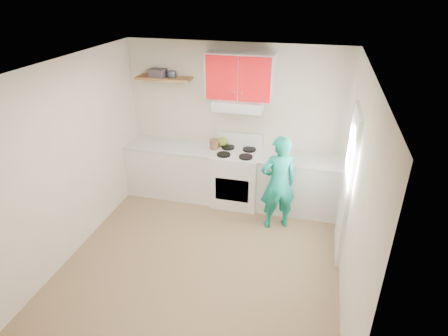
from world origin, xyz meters
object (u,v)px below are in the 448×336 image
(stove, at_px, (236,178))
(tin, at_px, (171,74))
(crock, at_px, (214,145))
(kettle, at_px, (223,142))
(person, at_px, (278,183))

(stove, distance_m, tin, 1.98)
(tin, bearing_deg, crock, -9.21)
(tin, xyz_separation_m, kettle, (0.83, 0.03, -1.08))
(crock, distance_m, person, 1.32)
(stove, bearing_deg, person, -35.46)
(tin, height_order, person, tin)
(stove, height_order, tin, tin)
(stove, relative_size, crock, 5.11)
(tin, distance_m, kettle, 1.37)
(tin, bearing_deg, kettle, 2.03)
(stove, xyz_separation_m, person, (0.75, -0.53, 0.29))
(stove, relative_size, person, 0.62)
(crock, xyz_separation_m, person, (1.15, -0.60, -0.24))
(stove, distance_m, kettle, 0.65)
(stove, xyz_separation_m, kettle, (-0.29, 0.21, 0.54))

